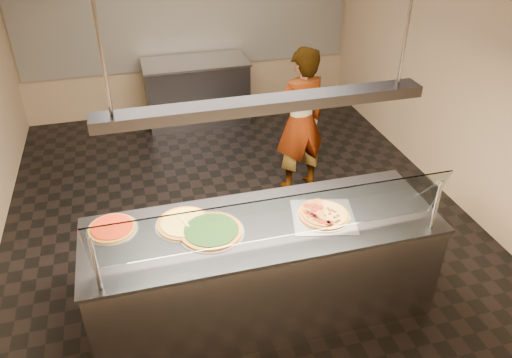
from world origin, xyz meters
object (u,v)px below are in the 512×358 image
object	(u,v)px
pizza_spatula	(191,223)
pizza_cheese	(184,223)
perforated_tray	(323,216)
half_pizza_pepperoni	(312,215)
pizza_tomato	(112,228)
prep_table	(197,91)
serving_counter	(263,268)
sneeze_guard	(277,219)
half_pizza_sausage	(335,212)
pizza_spinach	(211,230)
heat_lamp_housing	(265,104)
worker	(300,121)

from	to	relation	value
pizza_spatula	pizza_cheese	bearing A→B (deg)	142.36
perforated_tray	half_pizza_pepperoni	distance (m)	0.10
pizza_tomato	prep_table	world-z (taller)	pizza_tomato
serving_counter	perforated_tray	xyz separation A→B (m)	(0.49, -0.03, 0.47)
sneeze_guard	pizza_cheese	bearing A→B (deg)	139.82
sneeze_guard	half_pizza_sausage	bearing A→B (deg)	27.29
pizza_tomato	half_pizza_pepperoni	bearing A→B (deg)	-10.42
perforated_tray	pizza_tomato	xyz separation A→B (m)	(-1.64, 0.28, 0.01)
perforated_tray	prep_table	size ratio (longest dim) A/B	0.39
perforated_tray	pizza_tomato	bearing A→B (deg)	170.21
pizza_cheese	pizza_tomato	world-z (taller)	same
half_pizza_sausage	pizza_cheese	xyz separation A→B (m)	(-1.19, 0.20, -0.01)
serving_counter	perforated_tray	size ratio (longest dim) A/B	4.75
perforated_tray	half_pizza_sausage	distance (m)	0.10
half_pizza_pepperoni	pizza_spinach	xyz separation A→B (m)	(-0.81, 0.05, -0.02)
serving_counter	pizza_tomato	distance (m)	1.27
pizza_cheese	prep_table	size ratio (longest dim) A/B	0.30
pizza_spatula	heat_lamp_housing	bearing A→B (deg)	-12.84
pizza_tomato	worker	world-z (taller)	worker
pizza_spinach	pizza_spatula	size ratio (longest dim) A/B	2.14
half_pizza_pepperoni	serving_counter	bearing A→B (deg)	174.82
perforated_tray	half_pizza_pepperoni	xyz separation A→B (m)	(-0.10, -0.00, 0.03)
worker	heat_lamp_housing	distance (m)	2.31
prep_table	pizza_spatula	bearing A→B (deg)	-99.83
half_pizza_pepperoni	pizza_spatula	world-z (taller)	half_pizza_pepperoni
pizza_spatula	worker	world-z (taller)	worker
half_pizza_sausage	heat_lamp_housing	xyz separation A→B (m)	(-0.59, 0.04, 0.99)
pizza_spinach	pizza_cheese	size ratio (longest dim) A/B	1.12
pizza_spinach	pizza_tomato	size ratio (longest dim) A/B	1.30
serving_counter	half_pizza_pepperoni	size ratio (longest dim) A/B	6.37
prep_table	pizza_cheese	bearing A→B (deg)	-100.64
half_pizza_sausage	pizza_tomato	size ratio (longest dim) A/B	1.13
perforated_tray	worker	bearing A→B (deg)	75.78
half_pizza_pepperoni	pizza_spinach	size ratio (longest dim) A/B	0.87
half_pizza_sausage	pizza_spinach	distance (m)	1.01
sneeze_guard	perforated_tray	xyz separation A→B (m)	(0.49, 0.31, -0.29)
pizza_spinach	heat_lamp_housing	size ratio (longest dim) A/B	0.22
half_pizza_pepperoni	pizza_tomato	bearing A→B (deg)	169.58
perforated_tray	worker	size ratio (longest dim) A/B	0.34
half_pizza_sausage	worker	xyz separation A→B (m)	(0.37, 1.84, -0.09)
pizza_cheese	pizza_spatula	world-z (taller)	pizza_spatula
half_pizza_sausage	worker	world-z (taller)	worker
pizza_spinach	prep_table	world-z (taller)	pizza_spinach
pizza_spatula	perforated_tray	bearing A→B (deg)	-8.76
pizza_spatula	worker	bearing A→B (deg)	48.11
pizza_tomato	prep_table	distance (m)	3.96
pizza_spinach	serving_counter	bearing A→B (deg)	-1.42
pizza_tomato	heat_lamp_housing	xyz separation A→B (m)	(1.15, -0.25, 1.01)
pizza_tomato	worker	bearing A→B (deg)	36.48
perforated_tray	heat_lamp_housing	distance (m)	1.13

